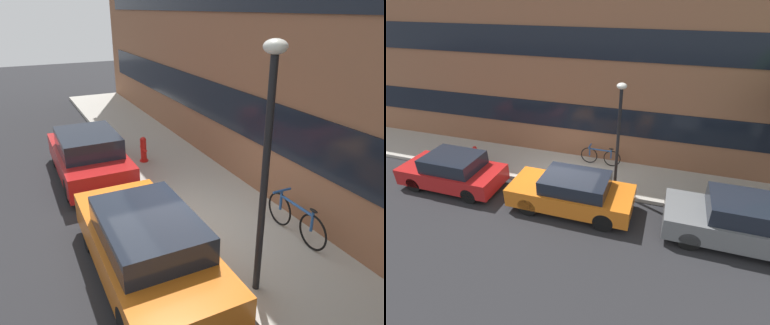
{
  "view_description": "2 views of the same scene",
  "coord_description": "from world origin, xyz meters",
  "views": [
    {
      "loc": [
        5.92,
        -2.7,
        4.43
      ],
      "look_at": [
        -0.49,
        0.44,
        1.46
      ],
      "focal_mm": 35.0,
      "sensor_mm": 36.0,
      "label": 1
    },
    {
      "loc": [
        3.44,
        -8.82,
        6.47
      ],
      "look_at": [
        0.61,
        0.19,
        1.13
      ],
      "focal_mm": 28.0,
      "sensor_mm": 36.0,
      "label": 2
    }
  ],
  "objects": [
    {
      "name": "parked_car_grey",
      "position": [
        5.9,
        -1.05,
        0.73
      ],
      "size": [
        4.14,
        1.69,
        1.48
      ],
      "rotation": [
        0.0,
        0.0,
        3.14
      ],
      "color": "slate",
      "rests_on": "ground_plane"
    },
    {
      "name": "parked_car_orange",
      "position": [
        0.8,
        -1.05,
        0.68
      ],
      "size": [
        4.13,
        1.65,
        1.33
      ],
      "rotation": [
        0.0,
        0.0,
        3.14
      ],
      "color": "#D16619",
      "rests_on": "ground_plane"
    },
    {
      "name": "ground_plane",
      "position": [
        0.0,
        0.0,
        0.0
      ],
      "size": [
        56.0,
        56.0,
        0.0
      ],
      "primitive_type": "plane",
      "color": "#232326"
    },
    {
      "name": "sidewalk_strip",
      "position": [
        0.0,
        1.24,
        0.07
      ],
      "size": [
        28.0,
        2.49,
        0.14
      ],
      "color": "#A8A399",
      "rests_on": "ground_plane"
    },
    {
      "name": "fire_hydrant",
      "position": [
        -4.06,
        0.58,
        0.53
      ],
      "size": [
        0.46,
        0.26,
        0.76
      ],
      "color": "red",
      "rests_on": "sidewalk_strip"
    },
    {
      "name": "lamp_post",
      "position": [
        1.97,
        0.41,
        2.62
      ],
      "size": [
        0.32,
        0.32,
        3.93
      ],
      "color": "black",
      "rests_on": "sidewalk_strip"
    },
    {
      "name": "parked_car_red",
      "position": [
        -3.92,
        -1.05,
        0.66
      ],
      "size": [
        3.82,
        1.69,
        1.34
      ],
      "rotation": [
        0.0,
        0.0,
        3.14
      ],
      "color": "#AD1919",
      "rests_on": "ground_plane"
    },
    {
      "name": "bicycle",
      "position": [
        1.03,
        1.98,
        0.55
      ],
      "size": [
        1.7,
        0.44,
        0.82
      ],
      "rotation": [
        0.0,
        0.0,
        3.14
      ],
      "color": "black",
      "rests_on": "sidewalk_strip"
    },
    {
      "name": "rowhouse_facade",
      "position": [
        0.0,
        2.93,
        4.44
      ],
      "size": [
        28.0,
        1.02,
        8.85
      ],
      "color": "brown",
      "rests_on": "ground_plane"
    }
  ]
}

